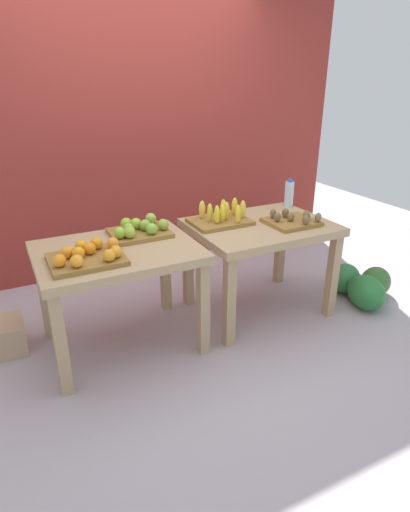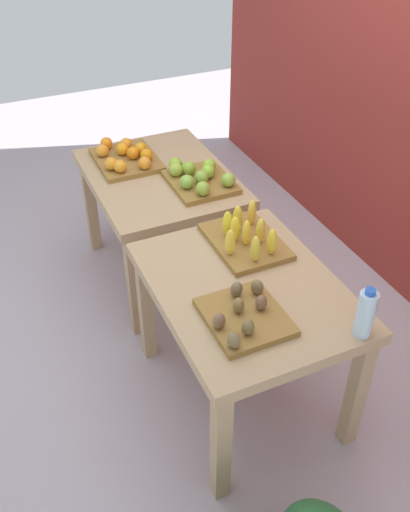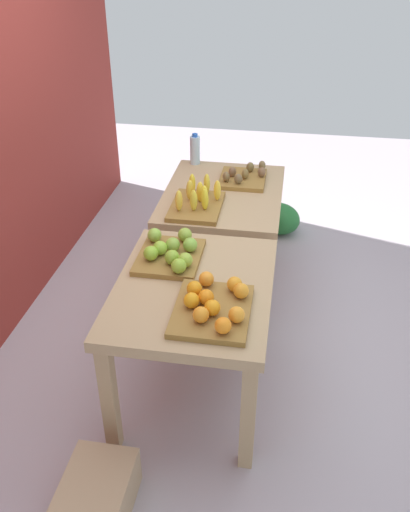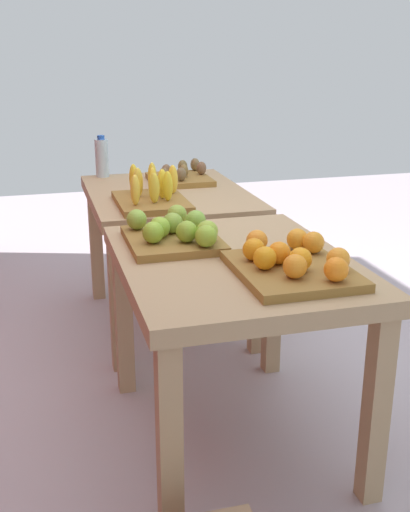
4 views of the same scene
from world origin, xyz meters
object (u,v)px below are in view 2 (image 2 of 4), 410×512
(display_table_right, at_px, (245,302))
(apple_bin, at_px, (199,178))
(orange_bin, at_px, (126,157))
(display_table_left, at_px, (160,190))
(cardboard_produce_box, at_px, (162,190))
(water_bottle, at_px, (365,314))
(kiwi_bin, at_px, (244,315))
(banana_crate, at_px, (245,237))

(display_table_right, distance_m, apple_bin, 0.94)
(orange_bin, height_order, apple_bin, apple_bin)
(display_table_left, height_order, cardboard_produce_box, display_table_left)
(apple_bin, xyz_separation_m, water_bottle, (1.37, 0.11, 0.07))
(orange_bin, bearing_deg, display_table_right, 5.71)
(display_table_right, relative_size, orange_bin, 2.31)
(display_table_right, distance_m, water_bottle, 0.58)
(display_table_right, bearing_deg, cardboard_produce_box, 171.25)
(apple_bin, bearing_deg, display_table_right, -10.30)
(orange_bin, xyz_separation_m, kiwi_bin, (1.53, 0.02, -0.01))
(apple_bin, xyz_separation_m, cardboard_produce_box, (-1.04, 0.14, -0.67))
(display_table_left, height_order, display_table_right, same)
(apple_bin, bearing_deg, orange_bin, -144.92)
(display_table_right, height_order, water_bottle, water_bottle)
(display_table_right, bearing_deg, display_table_left, 180.00)
(display_table_left, xyz_separation_m, cardboard_produce_box, (-0.83, 0.30, -0.52))
(display_table_left, relative_size, kiwi_bin, 2.87)
(apple_bin, bearing_deg, banana_crate, -2.91)
(banana_crate, bearing_deg, orange_bin, -165.98)
(display_table_right, bearing_deg, water_bottle, 31.01)
(orange_bin, relative_size, water_bottle, 1.92)
(cardboard_produce_box, bearing_deg, apple_bin, -7.39)
(kiwi_bin, distance_m, cardboard_produce_box, 2.29)
(display_table_right, relative_size, kiwi_bin, 2.87)
(banana_crate, height_order, kiwi_bin, banana_crate)
(display_table_left, distance_m, cardboard_produce_box, 1.02)
(display_table_right, relative_size, apple_bin, 2.45)
(display_table_right, distance_m, orange_bin, 1.35)
(apple_bin, distance_m, water_bottle, 1.38)
(banana_crate, xyz_separation_m, kiwi_bin, (0.47, -0.25, -0.02))
(banana_crate, bearing_deg, apple_bin, 177.09)
(display_table_left, relative_size, water_bottle, 4.42)
(cardboard_produce_box, bearing_deg, display_table_right, -8.75)
(apple_bin, height_order, water_bottle, water_bottle)
(kiwi_bin, bearing_deg, display_table_right, 149.61)
(display_table_left, height_order, kiwi_bin, kiwi_bin)
(display_table_left, bearing_deg, display_table_right, 0.00)
(display_table_left, distance_m, apple_bin, 0.31)
(orange_bin, distance_m, water_bottle, 1.85)
(display_table_right, distance_m, banana_crate, 0.34)
(display_table_left, relative_size, apple_bin, 2.45)
(display_table_right, xyz_separation_m, kiwi_bin, (0.20, -0.12, 0.14))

